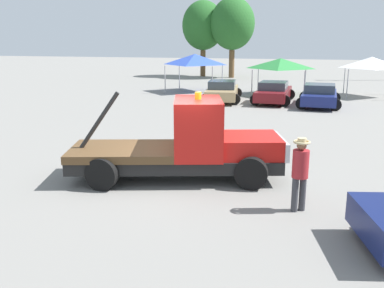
{
  "coord_description": "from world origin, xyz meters",
  "views": [
    {
      "loc": [
        3.6,
        -11.19,
        3.89
      ],
      "look_at": [
        0.5,
        0.0,
        1.05
      ],
      "focal_mm": 40.0,
      "sensor_mm": 36.0,
      "label": 1
    }
  ],
  "objects_px": {
    "tow_truck": "(188,146)",
    "parked_car_tan": "(222,91)",
    "parked_car_maroon": "(274,92)",
    "canopy_tent_green": "(281,64)",
    "traffic_cone": "(194,145)",
    "tree_left": "(203,26)",
    "person_near_truck": "(300,169)",
    "canopy_tent_white": "(372,63)",
    "canopy_tent_blue": "(195,59)",
    "tree_center": "(232,24)",
    "parked_car_navy": "(319,95)"
  },
  "relations": [
    {
      "from": "tow_truck",
      "to": "parked_car_tan",
      "type": "height_order",
      "value": "tow_truck"
    },
    {
      "from": "parked_car_maroon",
      "to": "canopy_tent_green",
      "type": "height_order",
      "value": "canopy_tent_green"
    },
    {
      "from": "parked_car_maroon",
      "to": "traffic_cone",
      "type": "distance_m",
      "value": 13.45
    },
    {
      "from": "parked_car_maroon",
      "to": "tree_left",
      "type": "height_order",
      "value": "tree_left"
    },
    {
      "from": "tow_truck",
      "to": "tree_left",
      "type": "relative_size",
      "value": 0.79
    },
    {
      "from": "traffic_cone",
      "to": "parked_car_maroon",
      "type": "bearing_deg",
      "value": 83.16
    },
    {
      "from": "person_near_truck",
      "to": "canopy_tent_white",
      "type": "relative_size",
      "value": 0.54
    },
    {
      "from": "parked_car_maroon",
      "to": "traffic_cone",
      "type": "relative_size",
      "value": 8.95
    },
    {
      "from": "canopy_tent_white",
      "to": "tree_left",
      "type": "relative_size",
      "value": 0.4
    },
    {
      "from": "tree_left",
      "to": "traffic_cone",
      "type": "xyz_separation_m",
      "value": [
        7.62,
        -31.67,
        -5.09
      ]
    },
    {
      "from": "tow_truck",
      "to": "canopy_tent_blue",
      "type": "distance_m",
      "value": 21.21
    },
    {
      "from": "canopy_tent_white",
      "to": "tree_center",
      "type": "relative_size",
      "value": 0.39
    },
    {
      "from": "person_near_truck",
      "to": "tree_center",
      "type": "height_order",
      "value": "tree_center"
    },
    {
      "from": "tree_center",
      "to": "tow_truck",
      "type": "bearing_deg",
      "value": -81.71
    },
    {
      "from": "tow_truck",
      "to": "parked_car_navy",
      "type": "bearing_deg",
      "value": 59.91
    },
    {
      "from": "canopy_tent_green",
      "to": "tow_truck",
      "type": "bearing_deg",
      "value": -92.99
    },
    {
      "from": "canopy_tent_blue",
      "to": "traffic_cone",
      "type": "distance_m",
      "value": 18.38
    },
    {
      "from": "parked_car_tan",
      "to": "traffic_cone",
      "type": "bearing_deg",
      "value": 179.83
    },
    {
      "from": "tow_truck",
      "to": "person_near_truck",
      "type": "xyz_separation_m",
      "value": [
        3.13,
        -1.63,
        0.06
      ]
    },
    {
      "from": "parked_car_tan",
      "to": "parked_car_maroon",
      "type": "height_order",
      "value": "same"
    },
    {
      "from": "tree_left",
      "to": "parked_car_navy",
      "type": "bearing_deg",
      "value": -58.0
    },
    {
      "from": "person_near_truck",
      "to": "canopy_tent_white",
      "type": "distance_m",
      "value": 22.87
    },
    {
      "from": "tree_left",
      "to": "tree_center",
      "type": "bearing_deg",
      "value": -16.08
    },
    {
      "from": "parked_car_navy",
      "to": "traffic_cone",
      "type": "height_order",
      "value": "parked_car_navy"
    },
    {
      "from": "person_near_truck",
      "to": "canopy_tent_white",
      "type": "height_order",
      "value": "canopy_tent_white"
    },
    {
      "from": "person_near_truck",
      "to": "parked_car_maroon",
      "type": "bearing_deg",
      "value": 151.55
    },
    {
      "from": "canopy_tent_white",
      "to": "tree_left",
      "type": "xyz_separation_m",
      "value": [
        -15.4,
        13.69,
        2.99
      ]
    },
    {
      "from": "canopy_tent_green",
      "to": "canopy_tent_white",
      "type": "xyz_separation_m",
      "value": [
        6.12,
        0.58,
        0.12
      ]
    },
    {
      "from": "parked_car_navy",
      "to": "tree_center",
      "type": "relative_size",
      "value": 0.58
    },
    {
      "from": "tree_center",
      "to": "canopy_tent_blue",
      "type": "bearing_deg",
      "value": -92.01
    },
    {
      "from": "canopy_tent_blue",
      "to": "traffic_cone",
      "type": "relative_size",
      "value": 6.6
    },
    {
      "from": "canopy_tent_green",
      "to": "traffic_cone",
      "type": "xyz_separation_m",
      "value": [
        -1.67,
        -17.41,
        -1.98
      ]
    },
    {
      "from": "tow_truck",
      "to": "traffic_cone",
      "type": "bearing_deg",
      "value": 85.73
    },
    {
      "from": "tow_truck",
      "to": "parked_car_maroon",
      "type": "relative_size",
      "value": 1.28
    },
    {
      "from": "parked_car_navy",
      "to": "canopy_tent_blue",
      "type": "bearing_deg",
      "value": 62.62
    },
    {
      "from": "canopy_tent_blue",
      "to": "tree_left",
      "type": "height_order",
      "value": "tree_left"
    },
    {
      "from": "tree_left",
      "to": "parked_car_maroon",
      "type": "bearing_deg",
      "value": -63.29
    },
    {
      "from": "parked_car_tan",
      "to": "canopy_tent_green",
      "type": "height_order",
      "value": "canopy_tent_green"
    },
    {
      "from": "canopy_tent_blue",
      "to": "tree_left",
      "type": "distance_m",
      "value": 14.63
    },
    {
      "from": "parked_car_maroon",
      "to": "tree_left",
      "type": "distance_m",
      "value": 21.04
    },
    {
      "from": "canopy_tent_white",
      "to": "parked_car_maroon",
      "type": "bearing_deg",
      "value": -143.14
    },
    {
      "from": "canopy_tent_white",
      "to": "tree_left",
      "type": "distance_m",
      "value": 20.82
    },
    {
      "from": "person_near_truck",
      "to": "traffic_cone",
      "type": "xyz_separation_m",
      "value": [
        -3.74,
        4.49,
        -0.77
      ]
    },
    {
      "from": "tow_truck",
      "to": "canopy_tent_blue",
      "type": "height_order",
      "value": "canopy_tent_blue"
    },
    {
      "from": "parked_car_maroon",
      "to": "canopy_tent_blue",
      "type": "height_order",
      "value": "canopy_tent_blue"
    },
    {
      "from": "canopy_tent_blue",
      "to": "canopy_tent_white",
      "type": "distance_m",
      "value": 12.53
    },
    {
      "from": "canopy_tent_blue",
      "to": "tree_center",
      "type": "distance_m",
      "value": 13.44
    },
    {
      "from": "canopy_tent_white",
      "to": "tree_center",
      "type": "xyz_separation_m",
      "value": [
        -12.07,
        12.73,
        3.1
      ]
    },
    {
      "from": "canopy_tent_blue",
      "to": "tree_left",
      "type": "bearing_deg",
      "value": 101.58
    },
    {
      "from": "canopy_tent_white",
      "to": "canopy_tent_green",
      "type": "bearing_deg",
      "value": -174.63
    }
  ]
}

